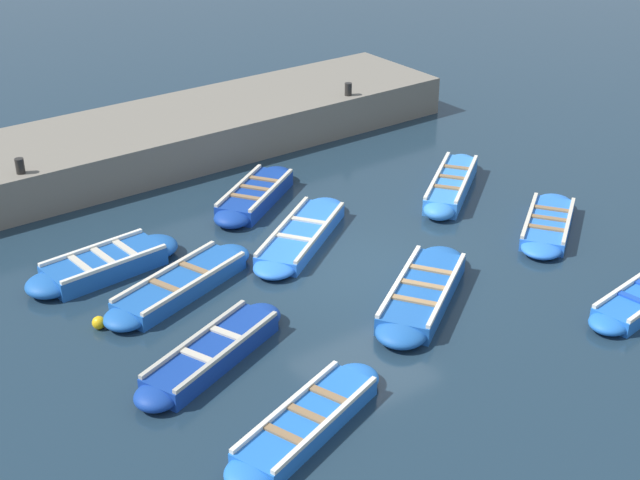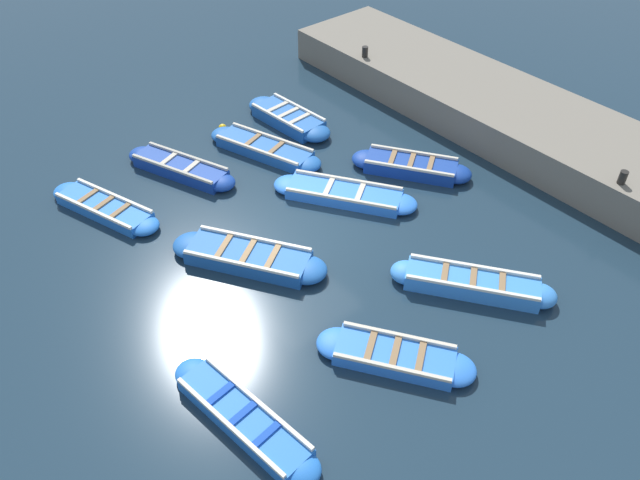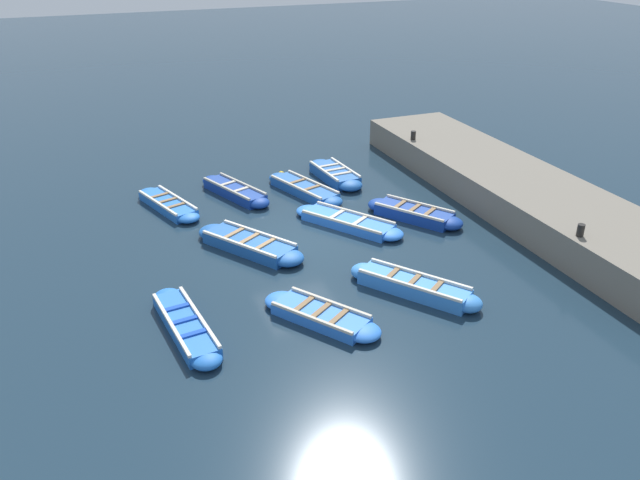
{
  "view_description": "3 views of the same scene",
  "coord_description": "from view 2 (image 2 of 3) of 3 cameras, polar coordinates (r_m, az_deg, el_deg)",
  "views": [
    {
      "loc": [
        12.16,
        -10.18,
        8.9
      ],
      "look_at": [
        -0.86,
        -0.55,
        0.5
      ],
      "focal_mm": 50.0,
      "sensor_mm": 36.0,
      "label": 1
    },
    {
      "loc": [
        7.23,
        9.43,
        10.27
      ],
      "look_at": [
        0.04,
        0.88,
        0.39
      ],
      "focal_mm": 35.0,
      "sensor_mm": 36.0,
      "label": 2
    },
    {
      "loc": [
        5.73,
        16.26,
        8.7
      ],
      "look_at": [
        -0.42,
        0.75,
        0.26
      ],
      "focal_mm": 35.0,
      "sensor_mm": 36.0,
      "label": 3
    }
  ],
  "objects": [
    {
      "name": "ground_plane",
      "position": [
        15.7,
        -1.96,
        0.63
      ],
      "size": [
        120.0,
        120.0,
        0.0
      ],
      "primitive_type": "plane",
      "color": "#1C303F"
    },
    {
      "name": "boat_end_of_row",
      "position": [
        14.87,
        -6.56,
        -1.57
      ],
      "size": [
        2.88,
        3.76,
        0.42
      ],
      "color": "#1E59AD",
      "rests_on": "ground"
    },
    {
      "name": "boat_broadside",
      "position": [
        18.06,
        -12.62,
        6.43
      ],
      "size": [
        1.97,
        3.6,
        0.41
      ],
      "color": "navy",
      "rests_on": "ground"
    },
    {
      "name": "boat_inner_gap",
      "position": [
        17.19,
        -19.08,
        2.8
      ],
      "size": [
        1.85,
        3.59,
        0.35
      ],
      "color": "blue",
      "rests_on": "ground"
    },
    {
      "name": "boat_outer_right",
      "position": [
        12.92,
        6.86,
        -10.49
      ],
      "size": [
        2.55,
        3.2,
        0.35
      ],
      "color": "blue",
      "rests_on": "ground"
    },
    {
      "name": "boat_centre",
      "position": [
        19.92,
        -2.91,
        11.05
      ],
      "size": [
        1.2,
        3.4,
        0.45
      ],
      "color": "#1E59AD",
      "rests_on": "ground"
    },
    {
      "name": "boat_near_quay",
      "position": [
        12.08,
        -7.0,
        -15.86
      ],
      "size": [
        1.16,
        3.76,
        0.37
      ],
      "color": "blue",
      "rests_on": "ground"
    },
    {
      "name": "boat_tucked",
      "position": [
        17.88,
        8.31,
        6.69
      ],
      "size": [
        2.58,
        3.3,
        0.43
      ],
      "color": "navy",
      "rests_on": "ground"
    },
    {
      "name": "boat_bow_out",
      "position": [
        14.53,
        13.72,
        -3.9
      ],
      "size": [
        2.76,
        3.45,
        0.45
      ],
      "color": "#3884E0",
      "rests_on": "ground"
    },
    {
      "name": "boat_stern_in",
      "position": [
        18.55,
        -5.09,
        8.32
      ],
      "size": [
        1.97,
        3.83,
        0.39
      ],
      "color": "#1E59AD",
      "rests_on": "ground"
    },
    {
      "name": "boat_outer_left",
      "position": [
        16.72,
        2.23,
        4.22
      ],
      "size": [
        2.92,
        3.76,
        0.35
      ],
      "color": "blue",
      "rests_on": "ground"
    },
    {
      "name": "quay_wall",
      "position": [
        20.35,
        16.16,
        11.24
      ],
      "size": [
        3.5,
        15.62,
        1.08
      ],
      "color": "slate",
      "rests_on": "ground"
    },
    {
      "name": "bollard_north",
      "position": [
        21.67,
        4.14,
        16.79
      ],
      "size": [
        0.2,
        0.2,
        0.35
      ],
      "primitive_type": "cylinder",
      "color": "black",
      "rests_on": "quay_wall"
    },
    {
      "name": "bollard_mid_north",
      "position": [
        17.15,
        25.95,
        5.17
      ],
      "size": [
        0.2,
        0.2,
        0.35
      ],
      "primitive_type": "cylinder",
      "color": "black",
      "rests_on": "quay_wall"
    },
    {
      "name": "buoy_orange_near",
      "position": [
        19.77,
        -8.89,
        10.1
      ],
      "size": [
        0.25,
        0.25,
        0.25
      ],
      "primitive_type": "sphere",
      "color": "#EAB214",
      "rests_on": "ground"
    },
    {
      "name": "buoy_yellow_far",
      "position": [
        19.32,
        -0.76,
        9.84
      ],
      "size": [
        0.26,
        0.26,
        0.26
      ],
      "primitive_type": "sphere",
      "color": "silver",
      "rests_on": "ground"
    }
  ]
}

